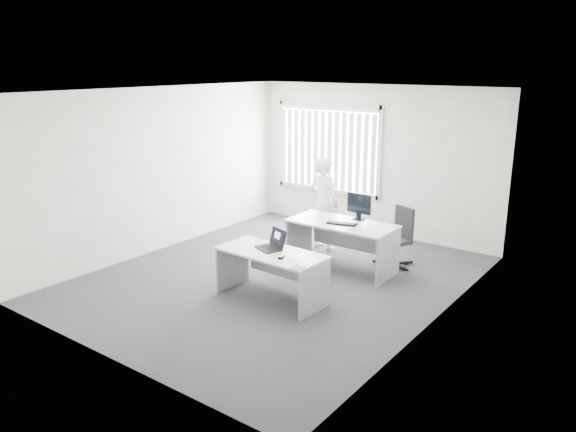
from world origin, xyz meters
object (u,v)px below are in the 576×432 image
Objects in this scene: office_chair at (396,248)px; desk_near at (271,265)px; desk_far at (342,236)px; monitor at (359,207)px; laptop at (268,240)px; person at (324,203)px.

desk_near is at bearing -87.13° from office_chair.
desk_far is 0.95m from office_chair.
desk_far is at bearing -111.54° from office_chair.
monitor is at bearing 66.21° from desk_far.
laptop is at bearing -99.78° from desk_far.
person is at bearing 107.33° from desk_near.
laptop is 1.87m from monitor.
person is (-0.78, 0.68, 0.27)m from desk_far.
laptop reaches higher than office_chair.
office_chair reaches higher than desk_near.
desk_far is at bearing 146.73° from person.
monitor is at bearing 98.85° from laptop.
laptop is 0.83× the size of monitor.
desk_near is at bearing -11.76° from laptop.
person is 1.00m from monitor.
desk_far is at bearing 86.32° from desk_near.
monitor is (0.91, -0.38, 0.16)m from person.
laptop is (-0.09, 0.06, 0.33)m from desk_near.
monitor reaches higher than desk_far.
office_chair is at bearing 38.11° from monitor.
person is at bearing 159.47° from monitor.
monitor is (0.38, 1.82, 0.15)m from laptop.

